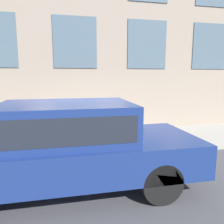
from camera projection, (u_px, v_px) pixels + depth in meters
The scene contains 5 objects.
ground_plane at pixel (83, 160), 5.78m from camera, with size 80.00×80.00×0.00m, color #47474C.
sidewalk at pixel (80, 143), 7.08m from camera, with size 2.72×60.00×0.12m.
fire_hydrant at pixel (102, 135), 6.32m from camera, with size 0.32×0.44×0.76m.
person at pixel (121, 122), 6.95m from camera, with size 0.26×0.17×1.08m.
parked_car_navy_near at pixel (67, 142), 4.19m from camera, with size 1.93×5.09×1.71m.
Camera 1 is at (-5.53, 0.40, 2.20)m, focal length 35.00 mm.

